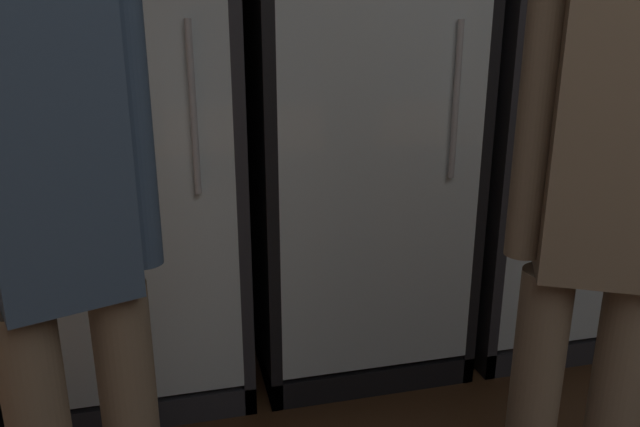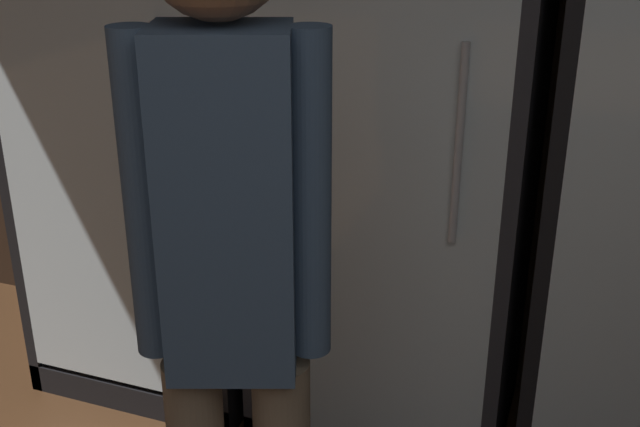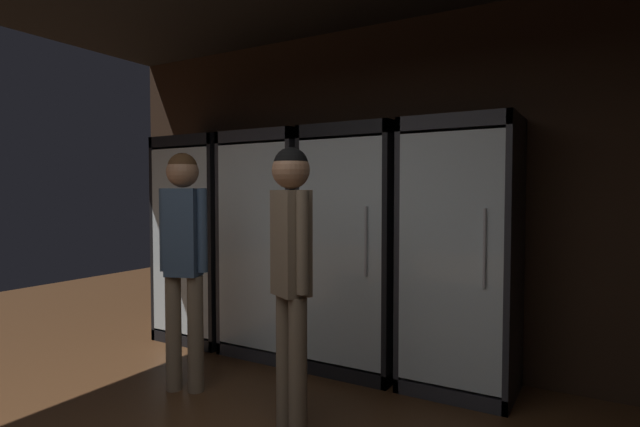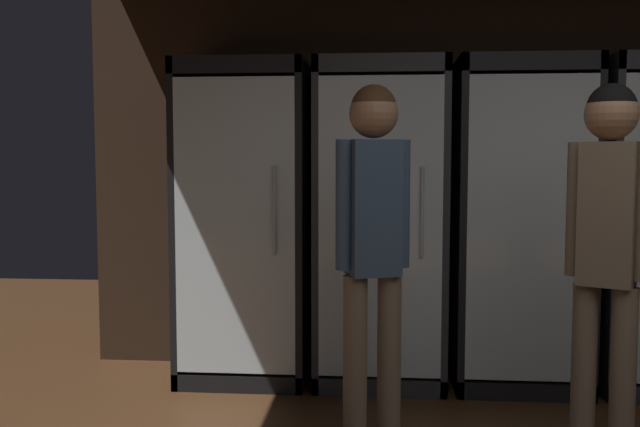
{
  "view_description": "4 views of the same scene",
  "coord_description": "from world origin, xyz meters",
  "px_view_note": "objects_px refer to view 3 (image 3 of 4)",
  "views": [
    {
      "loc": [
        -0.96,
        0.61,
        1.29
      ],
      "look_at": [
        -0.51,
        2.4,
        0.71
      ],
      "focal_mm": 33.73,
      "sensor_mm": 36.0,
      "label": 1
    },
    {
      "loc": [
        -0.58,
        0.58,
        1.64
      ],
      "look_at": [
        -1.36,
        2.68,
        0.7
      ],
      "focal_mm": 44.29,
      "sensor_mm": 36.0,
      "label": 2
    },
    {
      "loc": [
        1.43,
        -0.82,
        1.41
      ],
      "look_at": [
        -0.61,
        2.65,
        1.24
      ],
      "focal_mm": 27.84,
      "sensor_mm": 36.0,
      "label": 3
    },
    {
      "loc": [
        -1.13,
        -1.51,
        1.36
      ],
      "look_at": [
        -1.49,
        2.75,
        1.02
      ],
      "focal_mm": 39.55,
      "sensor_mm": 36.0,
      "label": 4
    }
  ],
  "objects_px": {
    "cooler_center": "(358,251)",
    "shopper_far": "(291,256)",
    "cooler_far_left": "(205,240)",
    "cooler_right": "(462,258)",
    "cooler_left": "(275,244)",
    "shopper_near": "(183,244)"
  },
  "relations": [
    {
      "from": "cooler_center",
      "to": "shopper_far",
      "type": "height_order",
      "value": "cooler_center"
    },
    {
      "from": "cooler_far_left",
      "to": "cooler_right",
      "type": "xyz_separation_m",
      "value": [
        2.47,
        0.0,
        -0.0
      ]
    },
    {
      "from": "shopper_far",
      "to": "cooler_far_left",
      "type": "bearing_deg",
      "value": 146.61
    },
    {
      "from": "cooler_far_left",
      "to": "cooler_left",
      "type": "xyz_separation_m",
      "value": [
        0.82,
        0.0,
        0.01
      ]
    },
    {
      "from": "cooler_far_left",
      "to": "shopper_far",
      "type": "bearing_deg",
      "value": -33.39
    },
    {
      "from": "cooler_far_left",
      "to": "shopper_far",
      "type": "height_order",
      "value": "cooler_far_left"
    },
    {
      "from": "cooler_left",
      "to": "shopper_far",
      "type": "relative_size",
      "value": 1.16
    },
    {
      "from": "shopper_near",
      "to": "cooler_center",
      "type": "bearing_deg",
      "value": 50.7
    },
    {
      "from": "cooler_left",
      "to": "shopper_far",
      "type": "xyz_separation_m",
      "value": [
        0.96,
        -1.18,
        0.09
      ]
    },
    {
      "from": "cooler_far_left",
      "to": "cooler_center",
      "type": "distance_m",
      "value": 1.64
    },
    {
      "from": "cooler_center",
      "to": "cooler_right",
      "type": "distance_m",
      "value": 0.82
    },
    {
      "from": "cooler_far_left",
      "to": "cooler_right",
      "type": "height_order",
      "value": "same"
    },
    {
      "from": "cooler_right",
      "to": "cooler_left",
      "type": "bearing_deg",
      "value": -179.97
    },
    {
      "from": "cooler_left",
      "to": "cooler_far_left",
      "type": "bearing_deg",
      "value": -179.96
    },
    {
      "from": "cooler_left",
      "to": "cooler_right",
      "type": "distance_m",
      "value": 1.64
    },
    {
      "from": "shopper_far",
      "to": "shopper_near",
      "type": "bearing_deg",
      "value": 172.56
    },
    {
      "from": "cooler_right",
      "to": "shopper_far",
      "type": "relative_size",
      "value": 1.16
    },
    {
      "from": "cooler_right",
      "to": "cooler_far_left",
      "type": "bearing_deg",
      "value": -179.97
    },
    {
      "from": "shopper_far",
      "to": "cooler_left",
      "type": "bearing_deg",
      "value": 129.27
    },
    {
      "from": "cooler_left",
      "to": "cooler_right",
      "type": "bearing_deg",
      "value": 0.03
    },
    {
      "from": "cooler_left",
      "to": "cooler_right",
      "type": "xyz_separation_m",
      "value": [
        1.64,
        0.0,
        -0.01
      ]
    },
    {
      "from": "cooler_center",
      "to": "shopper_near",
      "type": "relative_size",
      "value": 1.14
    }
  ]
}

